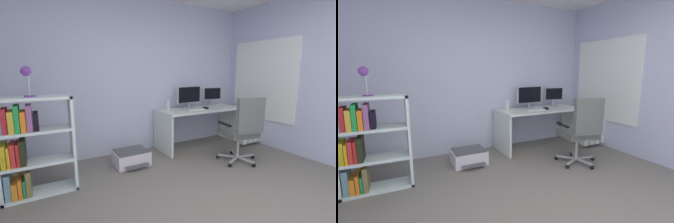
{
  "view_description": "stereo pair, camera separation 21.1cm",
  "coord_description": "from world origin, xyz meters",
  "views": [
    {
      "loc": [
        -1.49,
        -1.1,
        1.38
      ],
      "look_at": [
        0.26,
        1.91,
        0.78
      ],
      "focal_mm": 24.19,
      "sensor_mm": 36.0,
      "label": 1
    },
    {
      "loc": [
        -1.31,
        -1.21,
        1.38
      ],
      "look_at": [
        0.26,
        1.91,
        0.78
      ],
      "focal_mm": 24.19,
      "sensor_mm": 36.0,
      "label": 2
    }
  ],
  "objects": [
    {
      "name": "desk",
      "position": [
        1.14,
        2.21,
        0.54
      ],
      "size": [
        1.64,
        0.67,
        0.72
      ],
      "color": "white",
      "rests_on": "ground"
    },
    {
      "name": "computer_mouse",
      "position": [
        1.17,
        2.1,
        0.74
      ],
      "size": [
        0.07,
        0.11,
        0.03
      ],
      "primitive_type": "cube",
      "rotation": [
        0.0,
        0.0,
        0.09
      ],
      "color": "black",
      "rests_on": "desk"
    },
    {
      "name": "window_frame",
      "position": [
        2.23,
        1.72,
        1.24
      ],
      "size": [
        0.02,
        1.34,
        1.47
      ],
      "primitive_type": "cube",
      "color": "white"
    },
    {
      "name": "monitor_main",
      "position": [
        0.97,
        2.35,
        0.96
      ],
      "size": [
        0.55,
        0.18,
        0.41
      ],
      "color": "#B2B5B7",
      "rests_on": "desk"
    },
    {
      "name": "office_chair",
      "position": [
        1.14,
        1.19,
        0.56
      ],
      "size": [
        0.63,
        0.63,
        1.03
      ],
      "color": "#B7BABC",
      "rests_on": "ground"
    },
    {
      "name": "printer",
      "position": [
        -0.33,
        2.0,
        0.11
      ],
      "size": [
        0.5,
        0.48,
        0.23
      ],
      "color": "silver",
      "rests_on": "ground"
    },
    {
      "name": "bookshelf",
      "position": [
        -1.63,
        1.74,
        0.56
      ],
      "size": [
        0.77,
        0.3,
        1.12
      ],
      "color": "white",
      "rests_on": "ground"
    },
    {
      "name": "radiator",
      "position": [
        2.14,
        1.72,
        0.3
      ],
      "size": [
        0.79,
        0.1,
        0.48
      ],
      "color": "white",
      "rests_on": "ground"
    },
    {
      "name": "keyboard",
      "position": [
        0.94,
        2.11,
        0.73
      ],
      "size": [
        0.34,
        0.14,
        0.02
      ],
      "primitive_type": "cube",
      "rotation": [
        0.0,
        0.0,
        -0.04
      ],
      "color": "silver",
      "rests_on": "desk"
    },
    {
      "name": "monitor_secondary",
      "position": [
        1.54,
        2.35,
        0.94
      ],
      "size": [
        0.39,
        0.18,
        0.37
      ],
      "color": "#B2B5B7",
      "rests_on": "desk"
    },
    {
      "name": "window_pane",
      "position": [
        2.23,
        1.72,
        1.24
      ],
      "size": [
        0.01,
        1.26,
        1.39
      ],
      "primitive_type": "cube",
      "color": "white"
    },
    {
      "name": "wall_back",
      "position": [
        0.0,
        2.62,
        1.32
      ],
      "size": [
        4.47,
        0.1,
        2.63
      ],
      "primitive_type": "cube",
      "color": "silver",
      "rests_on": "ground"
    },
    {
      "name": "desk_lamp",
      "position": [
        -1.57,
        1.74,
        1.36
      ],
      "size": [
        0.12,
        0.11,
        0.33
      ],
      "color": "purple",
      "rests_on": "bookshelf"
    },
    {
      "name": "desktop_speaker",
      "position": [
        0.49,
        2.3,
        0.81
      ],
      "size": [
        0.07,
        0.07,
        0.17
      ],
      "primitive_type": "cylinder",
      "color": "silver",
      "rests_on": "desk"
    }
  ]
}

